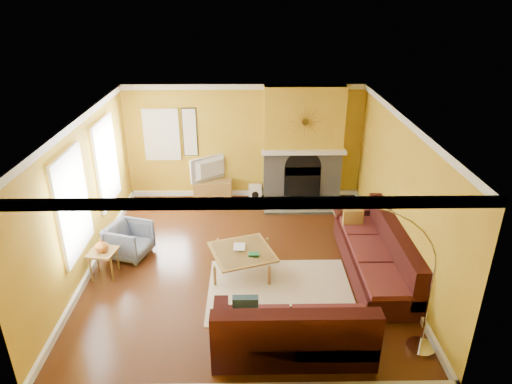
{
  "coord_description": "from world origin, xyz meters",
  "views": [
    {
      "loc": [
        0.11,
        -7.17,
        4.67
      ],
      "look_at": [
        0.23,
        0.4,
        1.24
      ],
      "focal_mm": 32.0,
      "sensor_mm": 36.0,
      "label": 1
    }
  ],
  "objects_px": {
    "coffee_table": "(242,260)",
    "side_table": "(104,263)",
    "sectional_sofa": "(314,265)",
    "arc_lamp": "(386,283)",
    "media_console": "(213,190)",
    "armchair": "(129,240)"
  },
  "relations": [
    {
      "from": "side_table",
      "to": "arc_lamp",
      "type": "height_order",
      "value": "arc_lamp"
    },
    {
      "from": "coffee_table",
      "to": "media_console",
      "type": "distance_m",
      "value": 3.07
    },
    {
      "from": "sectional_sofa",
      "to": "media_console",
      "type": "relative_size",
      "value": 4.23
    },
    {
      "from": "side_table",
      "to": "sectional_sofa",
      "type": "bearing_deg",
      "value": -6.8
    },
    {
      "from": "media_console",
      "to": "arc_lamp",
      "type": "distance_m",
      "value": 5.72
    },
    {
      "from": "media_console",
      "to": "side_table",
      "type": "bearing_deg",
      "value": -118.45
    },
    {
      "from": "sectional_sofa",
      "to": "media_console",
      "type": "height_order",
      "value": "sectional_sofa"
    },
    {
      "from": "media_console",
      "to": "arc_lamp",
      "type": "xyz_separation_m",
      "value": [
        2.64,
        -4.99,
        0.89
      ]
    },
    {
      "from": "sectional_sofa",
      "to": "coffee_table",
      "type": "distance_m",
      "value": 1.34
    },
    {
      "from": "armchair",
      "to": "side_table",
      "type": "xyz_separation_m",
      "value": [
        -0.3,
        -0.64,
        -0.08
      ]
    },
    {
      "from": "coffee_table",
      "to": "arc_lamp",
      "type": "distance_m",
      "value": 2.93
    },
    {
      "from": "arc_lamp",
      "to": "sectional_sofa",
      "type": "bearing_deg",
      "value": 116.02
    },
    {
      "from": "side_table",
      "to": "armchair",
      "type": "bearing_deg",
      "value": 65.38
    },
    {
      "from": "armchair",
      "to": "side_table",
      "type": "height_order",
      "value": "armchair"
    },
    {
      "from": "coffee_table",
      "to": "media_console",
      "type": "height_order",
      "value": "media_console"
    },
    {
      "from": "sectional_sofa",
      "to": "side_table",
      "type": "xyz_separation_m",
      "value": [
        -3.61,
        0.43,
        -0.2
      ]
    },
    {
      "from": "media_console",
      "to": "armchair",
      "type": "height_order",
      "value": "armchair"
    },
    {
      "from": "sectional_sofa",
      "to": "coffee_table",
      "type": "relative_size",
      "value": 3.68
    },
    {
      "from": "sectional_sofa",
      "to": "armchair",
      "type": "height_order",
      "value": "sectional_sofa"
    },
    {
      "from": "sectional_sofa",
      "to": "coffee_table",
      "type": "height_order",
      "value": "sectional_sofa"
    },
    {
      "from": "coffee_table",
      "to": "side_table",
      "type": "relative_size",
      "value": 2.06
    },
    {
      "from": "media_console",
      "to": "armchair",
      "type": "relative_size",
      "value": 1.23
    }
  ]
}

